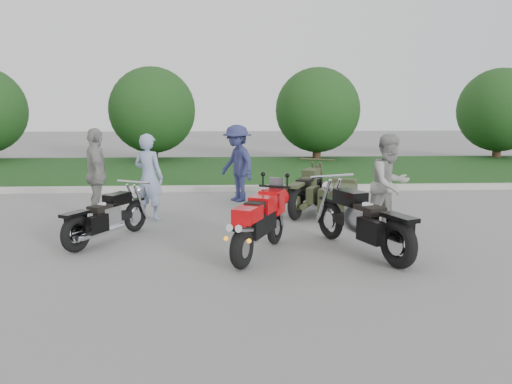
{
  "coord_description": "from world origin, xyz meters",
  "views": [
    {
      "loc": [
        0.31,
        -7.91,
        2.38
      ],
      "look_at": [
        0.76,
        1.19,
        0.8
      ],
      "focal_mm": 35.0,
      "sensor_mm": 36.0,
      "label": 1
    }
  ],
  "objects_px": {
    "cruiser_right": "(366,224)",
    "person_grey": "(390,184)",
    "person_denim": "(237,163)",
    "cruiser_sidecar": "(325,195)",
    "person_stripe": "(149,177)",
    "person_back": "(97,174)",
    "cruiser_left": "(104,219)",
    "sportbike_red": "(259,221)"
  },
  "relations": [
    {
      "from": "person_stripe",
      "to": "person_grey",
      "type": "distance_m",
      "value": 4.88
    },
    {
      "from": "cruiser_right",
      "to": "person_denim",
      "type": "relative_size",
      "value": 1.26
    },
    {
      "from": "person_grey",
      "to": "cruiser_sidecar",
      "type": "bearing_deg",
      "value": 90.54
    },
    {
      "from": "sportbike_red",
      "to": "cruiser_sidecar",
      "type": "relative_size",
      "value": 0.85
    },
    {
      "from": "cruiser_right",
      "to": "person_denim",
      "type": "bearing_deg",
      "value": 91.42
    },
    {
      "from": "person_denim",
      "to": "sportbike_red",
      "type": "bearing_deg",
      "value": -29.01
    },
    {
      "from": "person_grey",
      "to": "person_back",
      "type": "distance_m",
      "value": 5.93
    },
    {
      "from": "person_grey",
      "to": "person_back",
      "type": "relative_size",
      "value": 0.97
    },
    {
      "from": "person_stripe",
      "to": "person_denim",
      "type": "bearing_deg",
      "value": -107.8
    },
    {
      "from": "cruiser_right",
      "to": "cruiser_sidecar",
      "type": "height_order",
      "value": "cruiser_right"
    },
    {
      "from": "sportbike_red",
      "to": "person_denim",
      "type": "bearing_deg",
      "value": 118.23
    },
    {
      "from": "cruiser_right",
      "to": "person_grey",
      "type": "relative_size",
      "value": 1.29
    },
    {
      "from": "sportbike_red",
      "to": "cruiser_right",
      "type": "distance_m",
      "value": 1.73
    },
    {
      "from": "cruiser_right",
      "to": "cruiser_sidecar",
      "type": "xyz_separation_m",
      "value": [
        -0.1,
        3.0,
        -0.06
      ]
    },
    {
      "from": "cruiser_right",
      "to": "sportbike_red",
      "type": "bearing_deg",
      "value": 159.44
    },
    {
      "from": "sportbike_red",
      "to": "cruiser_sidecar",
      "type": "height_order",
      "value": "sportbike_red"
    },
    {
      "from": "cruiser_left",
      "to": "person_grey",
      "type": "relative_size",
      "value": 1.04
    },
    {
      "from": "cruiser_sidecar",
      "to": "person_stripe",
      "type": "distance_m",
      "value": 3.83
    },
    {
      "from": "sportbike_red",
      "to": "person_grey",
      "type": "xyz_separation_m",
      "value": [
        2.51,
        1.33,
        0.36
      ]
    },
    {
      "from": "sportbike_red",
      "to": "cruiser_left",
      "type": "bearing_deg",
      "value": -174.88
    },
    {
      "from": "cruiser_left",
      "to": "person_denim",
      "type": "xyz_separation_m",
      "value": [
        2.38,
        3.77,
        0.54
      ]
    },
    {
      "from": "cruiser_right",
      "to": "person_back",
      "type": "xyz_separation_m",
      "value": [
        -4.97,
        2.71,
        0.47
      ]
    },
    {
      "from": "cruiser_right",
      "to": "person_stripe",
      "type": "distance_m",
      "value": 4.74
    },
    {
      "from": "person_denim",
      "to": "person_stripe",
      "type": "bearing_deg",
      "value": -75.68
    },
    {
      "from": "sportbike_red",
      "to": "cruiser_left",
      "type": "height_order",
      "value": "sportbike_red"
    },
    {
      "from": "cruiser_sidecar",
      "to": "person_grey",
      "type": "xyz_separation_m",
      "value": [
        0.89,
        -1.71,
        0.49
      ]
    },
    {
      "from": "cruiser_right",
      "to": "person_denim",
      "type": "distance_m",
      "value": 5.11
    },
    {
      "from": "person_grey",
      "to": "person_back",
      "type": "height_order",
      "value": "person_back"
    },
    {
      "from": "sportbike_red",
      "to": "person_back",
      "type": "bearing_deg",
      "value": 164.42
    },
    {
      "from": "person_back",
      "to": "person_grey",
      "type": "bearing_deg",
      "value": -124.47
    },
    {
      "from": "person_stripe",
      "to": "person_back",
      "type": "relative_size",
      "value": 0.94
    },
    {
      "from": "cruiser_left",
      "to": "person_stripe",
      "type": "xyz_separation_m",
      "value": [
        0.5,
        1.77,
        0.49
      ]
    },
    {
      "from": "person_stripe",
      "to": "person_grey",
      "type": "relative_size",
      "value": 0.97
    },
    {
      "from": "cruiser_sidecar",
      "to": "cruiser_left",
      "type": "bearing_deg",
      "value": -129.58
    },
    {
      "from": "cruiser_left",
      "to": "person_grey",
      "type": "height_order",
      "value": "person_grey"
    },
    {
      "from": "person_grey",
      "to": "person_back",
      "type": "bearing_deg",
      "value": 139.24
    },
    {
      "from": "cruiser_sidecar",
      "to": "person_back",
      "type": "bearing_deg",
      "value": -152.17
    },
    {
      "from": "person_grey",
      "to": "person_denim",
      "type": "xyz_separation_m",
      "value": [
        -2.8,
        3.39,
        0.02
      ]
    },
    {
      "from": "cruiser_right",
      "to": "person_grey",
      "type": "height_order",
      "value": "person_grey"
    },
    {
      "from": "cruiser_left",
      "to": "person_stripe",
      "type": "bearing_deg",
      "value": 101.98
    },
    {
      "from": "sportbike_red",
      "to": "person_grey",
      "type": "bearing_deg",
      "value": 52.7
    },
    {
      "from": "sportbike_red",
      "to": "person_back",
      "type": "height_order",
      "value": "person_back"
    }
  ]
}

